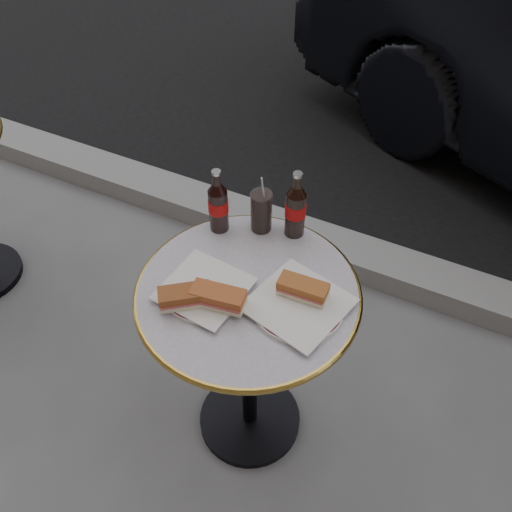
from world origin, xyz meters
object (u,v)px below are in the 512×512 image
at_px(plate_left, 204,290).
at_px(cola_bottle_right, 296,204).
at_px(cola_glass, 261,211).
at_px(plate_right, 298,306).
at_px(bistro_table, 249,365).
at_px(cola_bottle_left, 218,201).

xyz_separation_m(plate_left, cola_bottle_right, (0.12, 0.32, 0.11)).
relative_size(plate_left, cola_glass, 1.68).
distance_m(plate_right, cola_glass, 0.33).
relative_size(bistro_table, plate_left, 3.27).
bearing_deg(cola_bottle_left, bistro_table, -44.31).
bearing_deg(plate_left, cola_glass, 84.61).
bearing_deg(cola_glass, cola_bottle_right, 14.73).
relative_size(plate_left, plate_right, 0.92).
bearing_deg(bistro_table, cola_glass, 107.51).
height_order(bistro_table, plate_right, plate_right).
bearing_deg(cola_glass, plate_left, -95.39).
relative_size(cola_bottle_left, cola_glass, 1.61).
height_order(plate_right, cola_glass, cola_glass).
bearing_deg(cola_glass, cola_bottle_left, -154.14).
bearing_deg(plate_left, bistro_table, 28.89).
height_order(plate_right, cola_bottle_left, cola_bottle_left).
distance_m(plate_left, plate_right, 0.26).
bearing_deg(cola_bottle_right, plate_right, -64.31).
xyz_separation_m(plate_left, cola_glass, (0.03, 0.29, 0.06)).
distance_m(plate_left, cola_bottle_left, 0.27).
height_order(bistro_table, cola_bottle_left, cola_bottle_left).
relative_size(plate_right, cola_bottle_right, 1.09).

